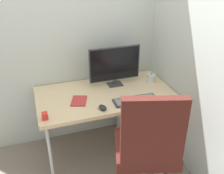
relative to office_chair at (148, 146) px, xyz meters
name	(u,v)px	position (x,y,z in m)	size (l,w,h in m)	color
ground_plane	(106,148)	(-0.12, 0.75, -0.60)	(8.00, 8.00, 0.00)	slate
wall_back	(93,15)	(-0.12, 1.15, 0.80)	(2.92, 0.04, 2.80)	#B7C1BC
wall_side_right	(189,24)	(0.59, 0.53, 0.80)	(0.04, 2.30, 2.80)	#B7C1BC
desk	(105,97)	(-0.12, 0.75, 0.06)	(1.36, 0.75, 0.71)	#D1B78C
office_chair	(148,146)	(0.00, 0.00, 0.00)	(0.64, 0.65, 1.12)	black
filing_cabinet	(142,115)	(0.34, 0.82, -0.30)	(0.44, 0.51, 0.60)	silver
monitor	(115,65)	(0.03, 0.91, 0.33)	(0.54, 0.12, 0.42)	#333338
keyboard	(135,100)	(0.11, 0.51, 0.11)	(0.43, 0.16, 0.02)	#333338
mouse	(103,108)	(-0.23, 0.47, 0.12)	(0.06, 0.10, 0.04)	black
pen_holder	(151,78)	(0.43, 0.84, 0.15)	(0.09, 0.09, 0.18)	silver
notebook	(79,101)	(-0.40, 0.68, 0.11)	(0.14, 0.19, 0.01)	#B23333
desk_clamp_accessory	(45,116)	(-0.74, 0.48, 0.13)	(0.05, 0.05, 0.06)	red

